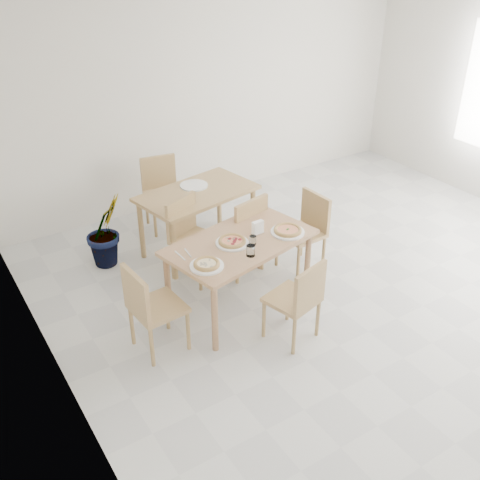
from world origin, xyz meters
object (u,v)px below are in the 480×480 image
chair_south (299,297)px  plate_pepperoni (232,243)px  chair_north (190,233)px  plate_mushroom (207,266)px  tumbler_a (253,240)px  potted_plant (106,230)px  chair_west (149,305)px  chair_east (307,226)px  plate_margherita (288,232)px  plate_empty (194,185)px  pizza_margherita (288,230)px  napkin_holder (258,228)px  chair_back_n (162,188)px  chair_back_s (243,230)px  tumbler_b (251,251)px  pizza_mushroom (207,264)px  second_table (197,200)px  main_table (240,249)px  pizza_pepperoni (232,241)px

chair_south → plate_pepperoni: bearing=-85.8°
chair_north → plate_mushroom: bearing=-131.9°
tumbler_a → potted_plant: tumbler_a is taller
chair_west → chair_east: size_ratio=1.01×
plate_margherita → plate_pepperoni: (-0.57, 0.11, 0.00)m
chair_south → plate_empty: size_ratio=2.62×
chair_east → pizza_margherita: 0.71m
chair_west → napkin_holder: size_ratio=6.22×
pizza_margherita → tumbler_a: tumbler_a is taller
plate_mushroom → chair_back_n: size_ratio=0.34×
chair_north → chair_back_s: 0.56m
plate_empty → tumbler_b: bearing=-100.2°
chair_east → plate_pepperoni: size_ratio=2.74×
pizza_mushroom → potted_plant: potted_plant is taller
napkin_holder → second_table: (-0.03, 1.17, -0.17)m
chair_west → chair_back_n: bearing=-32.6°
napkin_holder → plate_margherita: bearing=-30.6°
pizza_margherita → potted_plant: size_ratio=0.35×
main_table → chair_west: (-1.04, -0.15, -0.16)m
chair_south → chair_back_n: bearing=-103.5°
plate_pepperoni → tumbler_a: 0.20m
second_table → chair_south: bearing=-101.3°
napkin_holder → chair_back_n: 1.98m
second_table → potted_plant: (-1.00, 0.30, -0.24)m
plate_mushroom → chair_east: bearing=16.9°
plate_mushroom → tumbler_a: size_ratio=3.43×
chair_north → chair_back_s: bearing=-51.6°
chair_back_s → chair_back_n: 1.50m
pizza_margherita → chair_back_s: chair_back_s is taller
plate_mushroom → napkin_holder: (0.71, 0.24, 0.06)m
main_table → plate_empty: plate_empty is taller
plate_margherita → pizza_margherita: size_ratio=1.13×
tumbler_b → napkin_holder: 0.40m
tumbler_a → plate_empty: size_ratio=0.28×
chair_north → potted_plant: bearing=111.3°
chair_north → chair_back_n: 1.23m
main_table → tumbler_a: size_ratio=17.59×
plate_pepperoni → tumbler_a: tumbler_a is taller
chair_south → pizza_pepperoni: size_ratio=2.55×
main_table → chair_east: chair_east is taller
main_table → chair_north: 0.79m
plate_mushroom → napkin_holder: bearing=18.9°
chair_south → chair_back_s: chair_back_s is taller
pizza_pepperoni → tumbler_b: tumbler_b is taller
main_table → tumbler_b: (-0.07, -0.28, 0.14)m
plate_margherita → pizza_pepperoni: size_ratio=1.01×
second_table → chair_back_s: 0.72m
chair_north → potted_plant: chair_north is taller
chair_back_n → plate_mushroom: bearing=-96.1°
pizza_mushroom → napkin_holder: 0.75m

